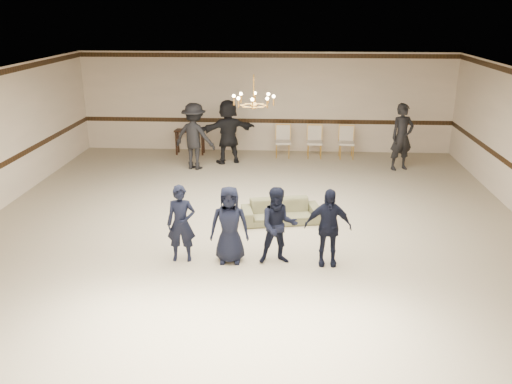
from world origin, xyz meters
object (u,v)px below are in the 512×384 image
adult_right (402,137)px  banquet_chair_mid (315,142)px  boy_a (181,224)px  console_table (190,142)px  boy_d (328,227)px  settee (281,211)px  boy_b (230,225)px  adult_left (195,136)px  banquet_chair_left (283,142)px  adult_mid (228,131)px  chandelier (254,90)px  boy_c (278,226)px  banquet_chair_right (347,143)px

adult_right → banquet_chair_mid: (-2.45, 1.14, -0.47)m
boy_a → console_table: bearing=95.0°
boy_d → settee: boy_d is taller
boy_b → boy_d: size_ratio=1.00×
banquet_chair_mid → adult_left: bearing=-157.2°
console_table → adult_left: bearing=-69.9°
boy_b → banquet_chair_mid: boy_b is taller
banquet_chair_left → banquet_chair_mid: size_ratio=1.00×
adult_mid → banquet_chair_left: adult_mid is taller
chandelier → adult_right: chandelier is taller
settee → adult_left: bearing=111.4°
chandelier → banquet_chair_left: size_ratio=0.95×
adult_mid → console_table: size_ratio=2.06×
boy_b → adult_right: 7.64m
console_table → boy_c: bearing=-63.6°
adult_right → console_table: (-6.45, 1.34, -0.57)m
boy_a → banquet_chair_left: 7.65m
boy_a → banquet_chair_mid: (2.78, 7.43, -0.24)m
chandelier → settee: 2.71m
boy_a → boy_d: bearing=-4.1°
adult_mid → adult_right: bearing=152.4°
console_table → adult_right: bearing=-7.0°
boy_d → adult_left: size_ratio=0.76×
boy_c → banquet_chair_right: (1.98, 7.43, -0.24)m
chandelier → boy_c: bearing=-74.9°
settee → console_table: size_ratio=1.82×
boy_d → settee: size_ratio=0.86×
adult_right → banquet_chair_right: (-1.45, 1.14, -0.47)m
banquet_chair_right → adult_mid: bearing=-164.3°
banquet_chair_mid → console_table: bearing=177.9°
adult_left → settee: bearing=142.3°
banquet_chair_mid → console_table: banquet_chair_mid is taller
banquet_chair_mid → banquet_chair_right: 1.00m
boy_b → banquet_chair_left: size_ratio=1.48×
boy_a → console_table: (-1.22, 7.63, -0.34)m
settee → console_table: 6.41m
settee → adult_right: 5.54m
settee → banquet_chair_left: banquet_chair_left is taller
chandelier → banquet_chair_mid: size_ratio=0.95×
settee → banquet_chair_mid: 5.54m
boy_d → settee: (-0.88, 1.99, -0.48)m
boy_a → adult_left: bearing=93.2°
adult_left → console_table: bearing=-55.3°
boy_b → settee: boy_b is taller
adult_left → banquet_chair_right: bearing=-143.0°
boy_a → banquet_chair_right: bearing=58.9°
boy_c → banquet_chair_left: bearing=82.0°
boy_d → boy_c: bearing=179.4°
settee → banquet_chair_right: (1.96, 5.45, 0.25)m
adult_right → settee: bearing=-149.3°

